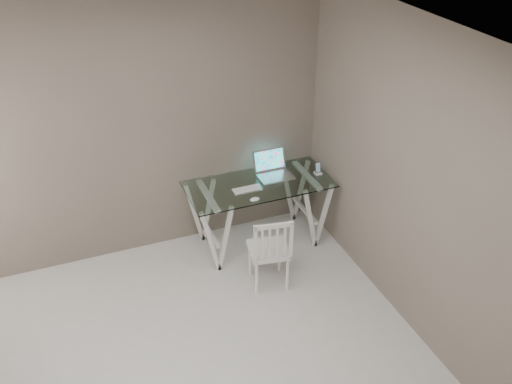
% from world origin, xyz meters
% --- Properties ---
extents(room, '(4.50, 4.52, 2.71)m').
position_xyz_m(room, '(-0.06, 0.02, 1.72)').
color(room, beige).
rests_on(room, ground).
extents(desk, '(1.50, 0.70, 0.75)m').
position_xyz_m(desk, '(1.20, 1.85, 0.38)').
color(desk, silver).
rests_on(desk, ground).
extents(chair, '(0.43, 0.43, 0.82)m').
position_xyz_m(chair, '(1.03, 1.13, 0.45)').
color(chair, white).
rests_on(chair, ground).
extents(laptop, '(0.36, 0.33, 0.24)m').
position_xyz_m(laptop, '(1.41, 1.98, 0.80)').
color(laptop, '#BBBABF').
rests_on(laptop, desk).
extents(keyboard, '(0.30, 0.13, 0.01)m').
position_xyz_m(keyboard, '(1.04, 1.78, 0.75)').
color(keyboard, silver).
rests_on(keyboard, desk).
extents(mouse, '(0.10, 0.06, 0.03)m').
position_xyz_m(mouse, '(1.04, 1.56, 0.76)').
color(mouse, white).
rests_on(mouse, desk).
extents(phone_dock, '(0.07, 0.07, 0.13)m').
position_xyz_m(phone_dock, '(1.86, 1.81, 0.78)').
color(phone_dock, white).
rests_on(phone_dock, desk).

